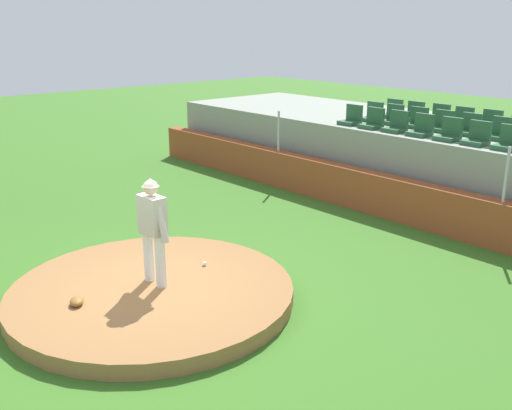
{
  "coord_description": "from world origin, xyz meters",
  "views": [
    {
      "loc": [
        7.47,
        -4.35,
        4.24
      ],
      "look_at": [
        0.0,
        2.22,
        1.14
      ],
      "focal_mm": 40.81,
      "sensor_mm": 36.0,
      "label": 1
    }
  ],
  "objects_px": {
    "stadium_chair_3": "(422,129)",
    "stadium_chair_4": "(449,133)",
    "stadium_chair_9": "(417,121)",
    "stadium_chair_17": "(462,121)",
    "stadium_chair_8": "(393,118)",
    "stadium_chair_11": "(469,128)",
    "stadium_chair_1": "(373,122)",
    "stadium_chair_7": "(372,115)",
    "stadium_chair_6": "(509,142)",
    "stadium_chair_16": "(439,118)",
    "fielding_glove": "(77,301)",
    "stadium_chair_12": "(500,133)",
    "stadium_chair_2": "(397,125)",
    "stadium_chair_18": "(490,124)",
    "stadium_chair_0": "(352,118)",
    "stadium_chair_14": "(392,112)",
    "stadium_chair_15": "(413,115)",
    "stadium_chair_10": "(442,125)",
    "baseball": "(204,264)",
    "pitcher": "(153,224)",
    "stadium_chair_5": "(477,137)"
  },
  "relations": [
    {
      "from": "stadium_chair_7",
      "to": "stadium_chair_15",
      "type": "distance_m",
      "value": 1.12
    },
    {
      "from": "stadium_chair_10",
      "to": "stadium_chair_18",
      "type": "distance_m",
      "value": 1.19
    },
    {
      "from": "stadium_chair_8",
      "to": "stadium_chair_11",
      "type": "xyz_separation_m",
      "value": [
        2.11,
        0.05,
        0.0
      ]
    },
    {
      "from": "stadium_chair_3",
      "to": "stadium_chair_10",
      "type": "relative_size",
      "value": 1.0
    },
    {
      "from": "stadium_chair_11",
      "to": "stadium_chair_15",
      "type": "relative_size",
      "value": 1.0
    },
    {
      "from": "stadium_chair_3",
      "to": "stadium_chair_4",
      "type": "bearing_deg",
      "value": 178.92
    },
    {
      "from": "stadium_chair_17",
      "to": "stadium_chair_18",
      "type": "bearing_deg",
      "value": -176.04
    },
    {
      "from": "pitcher",
      "to": "stadium_chair_9",
      "type": "relative_size",
      "value": 3.5
    },
    {
      "from": "stadium_chair_4",
      "to": "stadium_chair_17",
      "type": "bearing_deg",
      "value": -67.92
    },
    {
      "from": "stadium_chair_7",
      "to": "baseball",
      "type": "bearing_deg",
      "value": 105.67
    },
    {
      "from": "stadium_chair_5",
      "to": "stadium_chair_9",
      "type": "distance_m",
      "value": 2.29
    },
    {
      "from": "fielding_glove",
      "to": "stadium_chair_12",
      "type": "bearing_deg",
      "value": 108.84
    },
    {
      "from": "stadium_chair_7",
      "to": "stadium_chair_8",
      "type": "bearing_deg",
      "value": 179.21
    },
    {
      "from": "stadium_chair_6",
      "to": "stadium_chair_12",
      "type": "height_order",
      "value": "same"
    },
    {
      "from": "baseball",
      "to": "stadium_chair_14",
      "type": "bearing_deg",
      "value": 104.07
    },
    {
      "from": "fielding_glove",
      "to": "stadium_chair_8",
      "type": "height_order",
      "value": "stadium_chair_8"
    },
    {
      "from": "stadium_chair_3",
      "to": "stadium_chair_7",
      "type": "height_order",
      "value": "same"
    },
    {
      "from": "stadium_chair_4",
      "to": "stadium_chair_17",
      "type": "xyz_separation_m",
      "value": [
        -0.72,
        1.78,
        0.0
      ]
    },
    {
      "from": "stadium_chair_1",
      "to": "stadium_chair_4",
      "type": "distance_m",
      "value": 2.09
    },
    {
      "from": "stadium_chair_3",
      "to": "stadium_chair_12",
      "type": "height_order",
      "value": "same"
    },
    {
      "from": "stadium_chair_11",
      "to": "stadium_chair_1",
      "type": "bearing_deg",
      "value": 24.31
    },
    {
      "from": "stadium_chair_6",
      "to": "pitcher",
      "type": "bearing_deg",
      "value": 73.5
    },
    {
      "from": "stadium_chair_3",
      "to": "stadium_chair_0",
      "type": "bearing_deg",
      "value": -0.44
    },
    {
      "from": "fielding_glove",
      "to": "stadium_chair_17",
      "type": "bearing_deg",
      "value": 117.55
    },
    {
      "from": "fielding_glove",
      "to": "stadium_chair_18",
      "type": "bearing_deg",
      "value": 113.6
    },
    {
      "from": "stadium_chair_7",
      "to": "stadium_chair_14",
      "type": "xyz_separation_m",
      "value": [
        -0.02,
        0.9,
        0.0
      ]
    },
    {
      "from": "baseball",
      "to": "stadium_chair_0",
      "type": "height_order",
      "value": "stadium_chair_0"
    },
    {
      "from": "stadium_chair_4",
      "to": "stadium_chair_17",
      "type": "relative_size",
      "value": 1.0
    },
    {
      "from": "stadium_chair_9",
      "to": "stadium_chair_10",
      "type": "distance_m",
      "value": 0.71
    },
    {
      "from": "stadium_chair_2",
      "to": "stadium_chair_4",
      "type": "bearing_deg",
      "value": 179.56
    },
    {
      "from": "stadium_chair_15",
      "to": "stadium_chair_2",
      "type": "bearing_deg",
      "value": 112.34
    },
    {
      "from": "stadium_chair_0",
      "to": "stadium_chair_11",
      "type": "xyz_separation_m",
      "value": [
        2.77,
        0.89,
        0.0
      ]
    },
    {
      "from": "stadium_chair_12",
      "to": "stadium_chair_15",
      "type": "distance_m",
      "value": 2.97
    },
    {
      "from": "stadium_chair_2",
      "to": "stadium_chair_14",
      "type": "distance_m",
      "value": 2.27
    },
    {
      "from": "stadium_chair_1",
      "to": "stadium_chair_7",
      "type": "relative_size",
      "value": 1.0
    },
    {
      "from": "stadium_chair_2",
      "to": "stadium_chair_7",
      "type": "distance_m",
      "value": 1.65
    },
    {
      "from": "pitcher",
      "to": "stadium_chair_6",
      "type": "distance_m",
      "value": 7.52
    },
    {
      "from": "stadium_chair_1",
      "to": "stadium_chair_11",
      "type": "xyz_separation_m",
      "value": [
        2.06,
        0.93,
        0.0
      ]
    },
    {
      "from": "stadium_chair_1",
      "to": "stadium_chair_17",
      "type": "distance_m",
      "value": 2.25
    },
    {
      "from": "stadium_chair_6",
      "to": "stadium_chair_16",
      "type": "height_order",
      "value": "same"
    },
    {
      "from": "pitcher",
      "to": "stadium_chair_4",
      "type": "distance_m",
      "value": 7.25
    },
    {
      "from": "stadium_chair_5",
      "to": "stadium_chair_8",
      "type": "xyz_separation_m",
      "value": [
        -2.81,
        0.87,
        0.0
      ]
    },
    {
      "from": "stadium_chair_3",
      "to": "stadium_chair_16",
      "type": "relative_size",
      "value": 1.0
    },
    {
      "from": "stadium_chair_9",
      "to": "stadium_chair_7",
      "type": "bearing_deg",
      "value": 0.36
    },
    {
      "from": "stadium_chair_4",
      "to": "stadium_chair_0",
      "type": "bearing_deg",
      "value": -0.61
    },
    {
      "from": "stadium_chair_15",
      "to": "baseball",
      "type": "bearing_deg",
      "value": 99.34
    },
    {
      "from": "stadium_chair_15",
      "to": "stadium_chair_0",
      "type": "bearing_deg",
      "value": 68.94
    },
    {
      "from": "stadium_chair_9",
      "to": "stadium_chair_17",
      "type": "bearing_deg",
      "value": -129.29
    },
    {
      "from": "fielding_glove",
      "to": "stadium_chair_4",
      "type": "distance_m",
      "value": 8.67
    },
    {
      "from": "stadium_chair_6",
      "to": "stadium_chair_10",
      "type": "height_order",
      "value": "same"
    }
  ]
}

